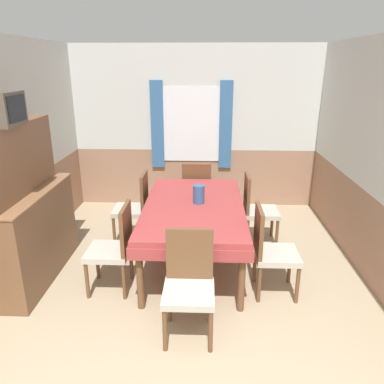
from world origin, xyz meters
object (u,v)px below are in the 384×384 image
Objects in this scene: chair_right_near at (270,248)px; dining_table at (194,212)px; chair_head_near at (189,281)px; sideboard at (28,216)px; chair_right_far at (256,207)px; chair_left_far at (135,205)px; tv at (2,109)px; chair_head_window at (197,191)px; chair_left_near at (115,246)px; vase at (199,194)px.

dining_table is at bearing -126.18° from chair_right_near.
chair_head_near is (-0.80, -0.64, 0.00)m from chair_right_near.
dining_table is 1.83m from sideboard.
chair_right_far and chair_left_far have the same top height.
tv is at bearing -90.24° from chair_right_near.
chair_head_near is at bearing -25.51° from sideboard.
chair_head_window is at bearing 42.08° from sideboard.
chair_right_far is 1.00× the size of chair_left_near.
chair_right_near is 0.55× the size of sideboard.
chair_right_far is at bearing -38.78° from chair_head_window.
chair_right_near is 1.04m from vase.
tv is (-0.97, 0.01, 1.39)m from chair_left_near.
chair_right_far and chair_left_near have the same top height.
dining_table is 2.13× the size of chair_head_window.
sideboard is 1.89m from vase.
dining_table is 0.22m from vase.
chair_right_near is at bearing -36.18° from dining_table.
sideboard is (-1.78, -0.38, 0.08)m from dining_table.
sideboard is (-1.78, 0.85, 0.23)m from chair_head_near.
tv is at bearing -161.98° from dining_table.
sideboard is 8.13× the size of vase.
dining_table is 1.00m from chair_left_near.
chair_right_near is at bearing 0.00° from chair_right_far.
chair_head_near is at bearing -128.78° from chair_left_near.
chair_head_near and chair_left_far have the same top height.
chair_right_near is 2.36× the size of tv.
tv is at bearing -65.68° from chair_right_far.
chair_right_near and chair_head_near have the same top height.
chair_right_far and chair_head_near have the same top height.
dining_table is at bearing -90.00° from chair_head_window.
chair_right_far is at bearing -53.82° from chair_left_near.
tv reaches higher than chair_head_near.
chair_right_far is at bearing -90.00° from chair_left_far.
sideboard reaches higher than chair_head_window.
chair_right_near is 1.60m from chair_left_near.
chair_right_far is 1.00× the size of chair_head_near.
chair_head_near is 1.99m from chair_left_far.
chair_head_window is 0.55× the size of sideboard.
chair_left_near is at bearing -143.42° from vase.
dining_table is 2.13× the size of chair_right_far.
tv reaches higher than chair_head_window.
chair_left_far is (-1.60, 1.17, 0.00)m from chair_right_near.
chair_right_far is 1.99m from chair_head_near.
chair_head_near is 2.34m from tv.
chair_left_far is (-0.80, 0.59, -0.15)m from dining_table.
dining_table is 5.03× the size of tv.
tv reaches higher than chair_right_near.
chair_left_near is 1.12m from vase.
chair_right_near and chair_left_far have the same top height.
chair_left_near is at bearing -38.78° from chair_head_near.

